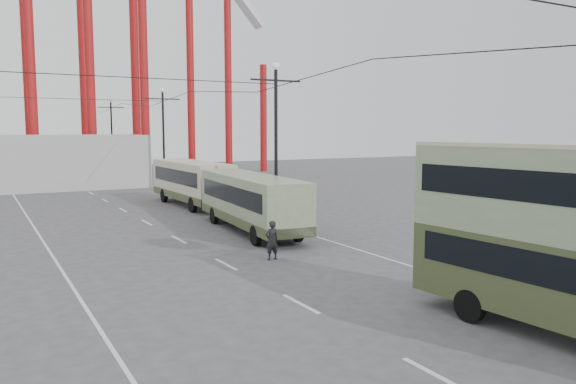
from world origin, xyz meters
TOP-DOWN VIEW (x-y plane):
  - ground at (0.00, 0.00)m, footprint 160.00×160.00m
  - road_markings at (-0.86, 19.70)m, footprint 12.52×120.00m
  - lamp_post_mid at (5.60, 18.00)m, footprint 3.20×0.44m
  - lamp_post_far at (5.60, 40.00)m, footprint 3.20×0.44m
  - lamp_post_distant at (5.60, 62.00)m, footprint 3.20×0.44m
  - fairground_shed at (-6.00, 47.00)m, footprint 22.00×10.00m
  - single_decker_green at (3.16, 16.32)m, footprint 3.43×10.93m
  - single_decker_cream at (3.92, 27.83)m, footprint 2.72×10.30m
  - pedestrian at (1.03, 9.83)m, footprint 0.63×0.43m

SIDE VIEW (x-z plane):
  - ground at x=0.00m, z-range 0.00..0.00m
  - road_markings at x=-0.86m, z-range 0.00..0.01m
  - pedestrian at x=1.03m, z-range 0.00..1.67m
  - single_decker_green at x=3.16m, z-range 0.20..3.23m
  - single_decker_cream at x=3.92m, z-range 0.20..3.40m
  - fairground_shed at x=-6.00m, z-range 0.00..5.00m
  - lamp_post_mid at x=5.60m, z-range 0.02..9.34m
  - lamp_post_far at x=5.60m, z-range 0.02..9.34m
  - lamp_post_distant at x=5.60m, z-range 0.02..9.34m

